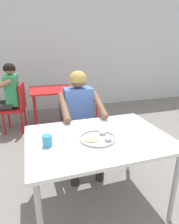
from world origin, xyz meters
name	(u,v)px	position (x,y,z in m)	size (l,w,h in m)	color
ground_plane	(104,211)	(0.00, 0.00, -0.03)	(12.00, 12.00, 0.05)	slate
back_wall	(50,37)	(0.00, 3.41, 1.70)	(12.00, 0.12, 3.40)	silver
table_foreground	(98,143)	(-0.04, 0.09, 0.68)	(1.24, 0.90, 0.75)	white
thali_tray	(98,138)	(-0.06, 0.05, 0.76)	(0.32, 0.32, 0.03)	#B7BABF
drinking_cup	(47,140)	(-0.48, 0.06, 0.80)	(0.08, 0.08, 0.10)	#338CBF
chair_foreground	(77,126)	(-0.02, 0.95, 0.50)	(0.45, 0.40, 0.83)	#3F3F44
diner_foreground	(80,114)	(-0.02, 0.74, 0.74)	(0.50, 0.56, 1.24)	#292929
table_background_red	(52,94)	(-0.17, 2.27, 0.64)	(0.81, 0.77, 0.74)	red
chair_red_left	(18,104)	(-0.80, 2.21, 0.51)	(0.45, 0.49, 0.88)	red
chair_red_right	(84,96)	(0.49, 2.34, 0.52)	(0.41, 0.43, 0.89)	red
patron_background	(7,92)	(-0.96, 2.28, 0.73)	(0.58, 0.53, 1.23)	#2B2B2B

